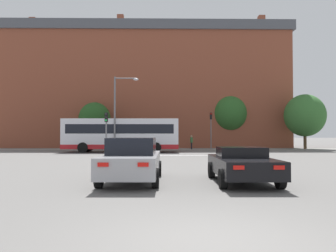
{
  "coord_description": "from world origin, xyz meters",
  "views": [
    {
      "loc": [
        -0.75,
        -5.22,
        1.7
      ],
      "look_at": [
        -0.24,
        29.09,
        2.65
      ],
      "focal_mm": 35.0,
      "sensor_mm": 36.0,
      "label": 1
    }
  ],
  "objects_px": {
    "car_roadster_right": "(242,164)",
    "street_lamp_junction": "(119,106)",
    "car_saloon_left": "(132,160)",
    "pedestrian_walking_east": "(141,140)",
    "pedestrian_waiting": "(191,141)",
    "bus_crossing_lead": "(121,134)",
    "traffic_light_far_right": "(211,125)",
    "traffic_light_near_left": "(106,126)"
  },
  "relations": [
    {
      "from": "car_roadster_right",
      "to": "street_lamp_junction",
      "type": "bearing_deg",
      "value": 110.39
    },
    {
      "from": "car_saloon_left",
      "to": "pedestrian_walking_east",
      "type": "height_order",
      "value": "pedestrian_walking_east"
    },
    {
      "from": "street_lamp_junction",
      "to": "pedestrian_walking_east",
      "type": "distance_m",
      "value": 8.88
    },
    {
      "from": "car_roadster_right",
      "to": "pedestrian_waiting",
      "type": "xyz_separation_m",
      "value": [
        0.58,
        27.41,
        0.32
      ]
    },
    {
      "from": "car_saloon_left",
      "to": "pedestrian_waiting",
      "type": "bearing_deg",
      "value": 81.57
    },
    {
      "from": "car_roadster_right",
      "to": "street_lamp_junction",
      "type": "distance_m",
      "value": 21.17
    },
    {
      "from": "car_roadster_right",
      "to": "bus_crossing_lead",
      "type": "relative_size",
      "value": 0.38
    },
    {
      "from": "car_roadster_right",
      "to": "traffic_light_far_right",
      "type": "relative_size",
      "value": 0.99
    },
    {
      "from": "pedestrian_walking_east",
      "to": "traffic_light_near_left",
      "type": "bearing_deg",
      "value": -157.33
    },
    {
      "from": "street_lamp_junction",
      "to": "pedestrian_waiting",
      "type": "distance_m",
      "value": 11.46
    },
    {
      "from": "car_roadster_right",
      "to": "traffic_light_far_right",
      "type": "height_order",
      "value": "traffic_light_far_right"
    },
    {
      "from": "bus_crossing_lead",
      "to": "street_lamp_junction",
      "type": "distance_m",
      "value": 3.06
    },
    {
      "from": "street_lamp_junction",
      "to": "pedestrian_waiting",
      "type": "height_order",
      "value": "street_lamp_junction"
    },
    {
      "from": "bus_crossing_lead",
      "to": "traffic_light_far_right",
      "type": "xyz_separation_m",
      "value": [
        9.92,
        6.39,
        1.16
      ]
    },
    {
      "from": "bus_crossing_lead",
      "to": "traffic_light_near_left",
      "type": "height_order",
      "value": "traffic_light_near_left"
    },
    {
      "from": "traffic_light_near_left",
      "to": "traffic_light_far_right",
      "type": "xyz_separation_m",
      "value": [
        10.6,
        11.06,
        0.47
      ]
    },
    {
      "from": "car_saloon_left",
      "to": "street_lamp_junction",
      "type": "distance_m",
      "value": 19.81
    },
    {
      "from": "traffic_light_near_left",
      "to": "car_roadster_right",
      "type": "bearing_deg",
      "value": -64.86
    },
    {
      "from": "bus_crossing_lead",
      "to": "pedestrian_waiting",
      "type": "xyz_separation_m",
      "value": [
        7.57,
        6.38,
        -0.8
      ]
    },
    {
      "from": "bus_crossing_lead",
      "to": "pedestrian_waiting",
      "type": "relative_size",
      "value": 6.77
    },
    {
      "from": "traffic_light_far_right",
      "to": "street_lamp_junction",
      "type": "height_order",
      "value": "street_lamp_junction"
    },
    {
      "from": "pedestrian_waiting",
      "to": "car_saloon_left",
      "type": "bearing_deg",
      "value": -15.85
    },
    {
      "from": "pedestrian_waiting",
      "to": "pedestrian_walking_east",
      "type": "height_order",
      "value": "pedestrian_walking_east"
    },
    {
      "from": "traffic_light_far_right",
      "to": "street_lamp_junction",
      "type": "distance_m",
      "value": 12.75
    },
    {
      "from": "car_roadster_right",
      "to": "pedestrian_waiting",
      "type": "distance_m",
      "value": 27.42
    },
    {
      "from": "car_roadster_right",
      "to": "traffic_light_near_left",
      "type": "distance_m",
      "value": 18.16
    },
    {
      "from": "bus_crossing_lead",
      "to": "pedestrian_walking_east",
      "type": "relative_size",
      "value": 6.36
    },
    {
      "from": "pedestrian_walking_east",
      "to": "car_saloon_left",
      "type": "bearing_deg",
      "value": -143.17
    },
    {
      "from": "bus_crossing_lead",
      "to": "traffic_light_far_right",
      "type": "relative_size",
      "value": 2.58
    },
    {
      "from": "bus_crossing_lead",
      "to": "traffic_light_far_right",
      "type": "height_order",
      "value": "traffic_light_far_right"
    },
    {
      "from": "traffic_light_far_right",
      "to": "pedestrian_waiting",
      "type": "xyz_separation_m",
      "value": [
        -2.35,
        -0.0,
        -1.96
      ]
    },
    {
      "from": "traffic_light_near_left",
      "to": "traffic_light_far_right",
      "type": "height_order",
      "value": "traffic_light_far_right"
    },
    {
      "from": "car_saloon_left",
      "to": "traffic_light_near_left",
      "type": "bearing_deg",
      "value": 104.24
    },
    {
      "from": "car_roadster_right",
      "to": "traffic_light_near_left",
      "type": "xyz_separation_m",
      "value": [
        -7.68,
        16.35,
        1.81
      ]
    },
    {
      "from": "bus_crossing_lead",
      "to": "pedestrian_walking_east",
      "type": "bearing_deg",
      "value": -12.54
    },
    {
      "from": "car_saloon_left",
      "to": "pedestrian_walking_east",
      "type": "distance_m",
      "value": 27.32
    },
    {
      "from": "street_lamp_junction",
      "to": "traffic_light_near_left",
      "type": "bearing_deg",
      "value": -101.28
    },
    {
      "from": "pedestrian_waiting",
      "to": "pedestrian_walking_east",
      "type": "distance_m",
      "value": 6.1
    },
    {
      "from": "traffic_light_far_right",
      "to": "pedestrian_walking_east",
      "type": "relative_size",
      "value": 2.46
    },
    {
      "from": "car_saloon_left",
      "to": "traffic_light_near_left",
      "type": "distance_m",
      "value": 16.49
    },
    {
      "from": "car_saloon_left",
      "to": "street_lamp_junction",
      "type": "height_order",
      "value": "street_lamp_junction"
    },
    {
      "from": "bus_crossing_lead",
      "to": "pedestrian_waiting",
      "type": "distance_m",
      "value": 9.94
    }
  ]
}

